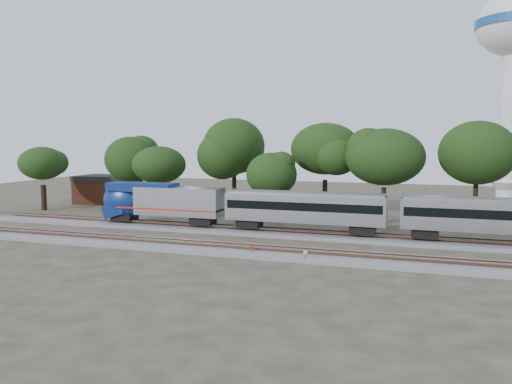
% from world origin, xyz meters
% --- Properties ---
extents(ground, '(160.00, 160.00, 0.00)m').
position_xyz_m(ground, '(0.00, 0.00, 0.00)').
color(ground, '#383328').
rests_on(ground, ground).
extents(track_far, '(160.00, 5.00, 0.73)m').
position_xyz_m(track_far, '(0.00, 6.00, 0.21)').
color(track_far, slate).
rests_on(track_far, ground).
extents(track_near, '(160.00, 5.00, 0.73)m').
position_xyz_m(track_near, '(0.00, -4.00, 0.21)').
color(track_near, slate).
rests_on(track_near, ground).
extents(train, '(93.81, 3.24, 4.77)m').
position_xyz_m(train, '(27.47, 6.00, 3.30)').
color(train, '#AEB1B6').
rests_on(train, ground).
extents(switch_stand_red, '(0.33, 0.09, 1.06)m').
position_xyz_m(switch_stand_red, '(5.50, -5.29, 0.67)').
color(switch_stand_red, '#512D19').
rests_on(switch_stand_red, ground).
extents(switch_stand_white, '(0.36, 0.07, 1.13)m').
position_xyz_m(switch_stand_white, '(10.71, -6.17, 0.72)').
color(switch_stand_white, '#512D19').
rests_on(switch_stand_white, ground).
extents(switch_lever, '(0.57, 0.45, 0.30)m').
position_xyz_m(switch_lever, '(8.21, -6.08, 0.15)').
color(switch_lever, '#512D19').
rests_on(switch_lever, ground).
extents(brick_building, '(10.14, 7.31, 4.77)m').
position_xyz_m(brick_building, '(-30.89, 24.60, 2.40)').
color(brick_building, brown).
rests_on(brick_building, ground).
extents(tree_0, '(7.38, 7.38, 10.41)m').
position_xyz_m(tree_0, '(-35.16, 14.00, 7.24)').
color(tree_0, black).
rests_on(tree_0, ground).
extents(tree_1, '(7.87, 7.87, 11.10)m').
position_xyz_m(tree_1, '(-23.76, 20.65, 7.72)').
color(tree_1, black).
rests_on(tree_1, ground).
extents(tree_2, '(7.21, 7.21, 10.16)m').
position_xyz_m(tree_2, '(-17.52, 18.60, 7.07)').
color(tree_2, black).
rests_on(tree_2, ground).
extents(tree_3, '(10.01, 10.01, 14.12)m').
position_xyz_m(tree_3, '(-7.42, 24.05, 9.84)').
color(tree_3, black).
rests_on(tree_3, ground).
extents(tree_4, '(6.25, 6.25, 8.82)m').
position_xyz_m(tree_4, '(0.93, 16.31, 6.13)').
color(tree_4, black).
rests_on(tree_4, ground).
extents(tree_5, '(9.73, 9.73, 13.72)m').
position_xyz_m(tree_5, '(7.22, 22.09, 9.56)').
color(tree_5, black).
rests_on(tree_5, ground).
extents(tree_6, '(8.78, 8.78, 12.38)m').
position_xyz_m(tree_6, '(15.69, 18.12, 8.62)').
color(tree_6, black).
rests_on(tree_6, ground).
extents(tree_7, '(9.29, 9.29, 13.10)m').
position_xyz_m(tree_7, '(27.25, 23.54, 9.13)').
color(tree_7, black).
rests_on(tree_7, ground).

